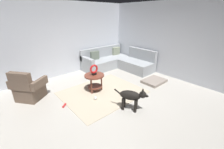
{
  "coord_description": "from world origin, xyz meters",
  "views": [
    {
      "loc": [
        -2.24,
        -2.47,
        2.23
      ],
      "look_at": [
        0.45,
        0.6,
        0.55
      ],
      "focal_mm": 23.44,
      "sensor_mm": 36.0,
      "label": 1
    }
  ],
  "objects_px": {
    "side_table": "(94,79)",
    "dog_bed_mat": "(154,81)",
    "armchair": "(29,89)",
    "dog": "(132,96)",
    "sectional_couch": "(117,62)",
    "torus_sculpture": "(94,70)",
    "dog_toy_ball": "(95,98)",
    "dog_toy_rope": "(64,105)"
  },
  "relations": [
    {
      "from": "sectional_couch",
      "to": "dog_toy_rope",
      "type": "xyz_separation_m",
      "value": [
        -3.04,
        -1.24,
        -0.26
      ]
    },
    {
      "from": "dog_toy_ball",
      "to": "dog",
      "type": "bearing_deg",
      "value": -66.99
    },
    {
      "from": "sectional_couch",
      "to": "armchair",
      "type": "xyz_separation_m",
      "value": [
        -3.6,
        -0.27,
        0.03
      ]
    },
    {
      "from": "armchair",
      "to": "dog",
      "type": "relative_size",
      "value": 1.32
    },
    {
      "from": "dog",
      "to": "side_table",
      "type": "bearing_deg",
      "value": -115.71
    },
    {
      "from": "torus_sculpture",
      "to": "dog_toy_rope",
      "type": "bearing_deg",
      "value": -171.26
    },
    {
      "from": "armchair",
      "to": "dog",
      "type": "bearing_deg",
      "value": 1.07
    },
    {
      "from": "side_table",
      "to": "dog_toy_rope",
      "type": "relative_size",
      "value": 3.84
    },
    {
      "from": "sectional_couch",
      "to": "torus_sculpture",
      "type": "xyz_separation_m",
      "value": [
        -1.94,
        -1.07,
        0.42
      ]
    },
    {
      "from": "dog",
      "to": "dog_toy_ball",
      "type": "height_order",
      "value": "dog"
    },
    {
      "from": "side_table",
      "to": "dog_toy_ball",
      "type": "relative_size",
      "value": 5.95
    },
    {
      "from": "dog_bed_mat",
      "to": "side_table",
      "type": "bearing_deg",
      "value": 155.71
    },
    {
      "from": "side_table",
      "to": "dog_toy_ball",
      "type": "height_order",
      "value": "side_table"
    },
    {
      "from": "dog_toy_ball",
      "to": "dog_bed_mat",
      "type": "bearing_deg",
      "value": -10.89
    },
    {
      "from": "armchair",
      "to": "side_table",
      "type": "relative_size",
      "value": 1.67
    },
    {
      "from": "side_table",
      "to": "torus_sculpture",
      "type": "bearing_deg",
      "value": 180.0
    },
    {
      "from": "dog_toy_ball",
      "to": "dog_toy_rope",
      "type": "xyz_separation_m",
      "value": [
        -0.8,
        0.28,
        -0.03
      ]
    },
    {
      "from": "side_table",
      "to": "dog",
      "type": "bearing_deg",
      "value": -85.31
    },
    {
      "from": "sectional_couch",
      "to": "side_table",
      "type": "relative_size",
      "value": 3.75
    },
    {
      "from": "sectional_couch",
      "to": "side_table",
      "type": "distance_m",
      "value": 2.22
    },
    {
      "from": "side_table",
      "to": "dog",
      "type": "distance_m",
      "value": 1.42
    },
    {
      "from": "armchair",
      "to": "dog_toy_rope",
      "type": "relative_size",
      "value": 6.4
    },
    {
      "from": "armchair",
      "to": "sectional_couch",
      "type": "bearing_deg",
      "value": 56.65
    },
    {
      "from": "side_table",
      "to": "dog_toy_ball",
      "type": "bearing_deg",
      "value": -123.78
    },
    {
      "from": "torus_sculpture",
      "to": "dog_bed_mat",
      "type": "bearing_deg",
      "value": -24.29
    },
    {
      "from": "armchair",
      "to": "dog_toy_ball",
      "type": "distance_m",
      "value": 1.87
    },
    {
      "from": "sectional_couch",
      "to": "side_table",
      "type": "xyz_separation_m",
      "value": [
        -1.94,
        -1.07,
        0.13
      ]
    },
    {
      "from": "side_table",
      "to": "dog_bed_mat",
      "type": "relative_size",
      "value": 0.75
    },
    {
      "from": "dog_bed_mat",
      "to": "sectional_couch",
      "type": "bearing_deg",
      "value": 89.84
    },
    {
      "from": "dog",
      "to": "dog_toy_ball",
      "type": "xyz_separation_m",
      "value": [
        -0.41,
        0.97,
        -0.33
      ]
    },
    {
      "from": "armchair",
      "to": "dog_bed_mat",
      "type": "bearing_deg",
      "value": 27.42
    },
    {
      "from": "dog_bed_mat",
      "to": "dog_toy_ball",
      "type": "relative_size",
      "value": 7.93
    },
    {
      "from": "dog",
      "to": "dog_toy_rope",
      "type": "height_order",
      "value": "dog"
    },
    {
      "from": "torus_sculpture",
      "to": "dog_toy_rope",
      "type": "distance_m",
      "value": 1.31
    },
    {
      "from": "sectional_couch",
      "to": "dog_bed_mat",
      "type": "bearing_deg",
      "value": -90.16
    },
    {
      "from": "side_table",
      "to": "dog_toy_rope",
      "type": "height_order",
      "value": "side_table"
    },
    {
      "from": "side_table",
      "to": "dog_bed_mat",
      "type": "bearing_deg",
      "value": -24.29
    },
    {
      "from": "sectional_couch",
      "to": "dog",
      "type": "relative_size",
      "value": 2.97
    },
    {
      "from": "sectional_couch",
      "to": "dog",
      "type": "distance_m",
      "value": 3.08
    },
    {
      "from": "armchair",
      "to": "torus_sculpture",
      "type": "height_order",
      "value": "armchair"
    },
    {
      "from": "sectional_couch",
      "to": "torus_sculpture",
      "type": "distance_m",
      "value": 2.26
    },
    {
      "from": "sectional_couch",
      "to": "dog_toy_ball",
      "type": "xyz_separation_m",
      "value": [
        -2.24,
        -1.51,
        -0.24
      ]
    }
  ]
}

